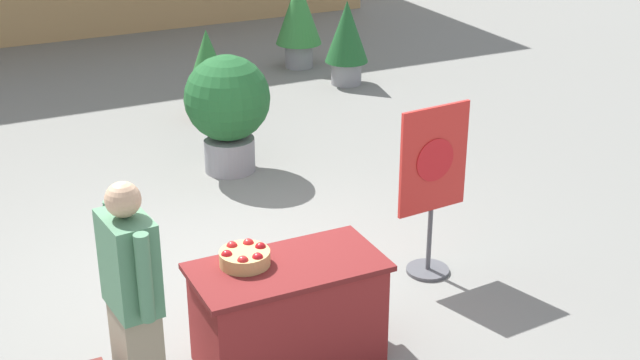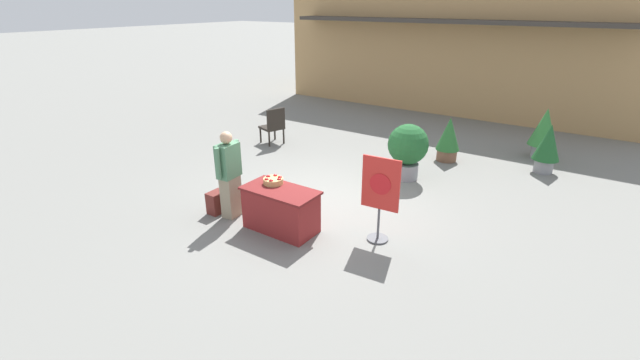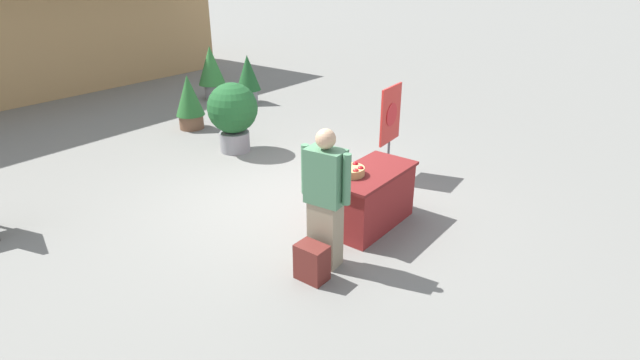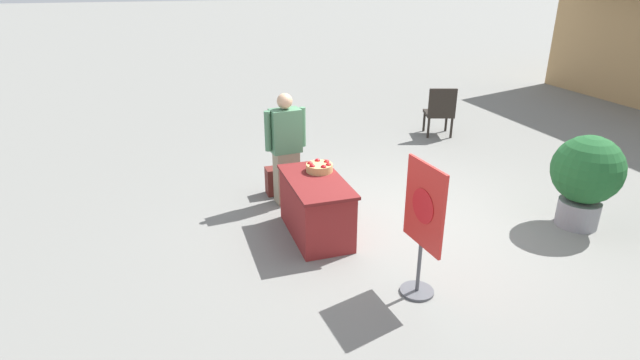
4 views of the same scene
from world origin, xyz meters
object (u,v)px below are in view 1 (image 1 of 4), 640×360
potted_plant_near_left (228,105)px  display_table (288,313)px  poster_board (433,182)px  potted_plant_far_left (298,17)px  person_visitor (133,301)px  potted_plant_near_right (208,72)px  potted_plant_far_right (347,38)px  apple_basket (245,257)px

potted_plant_near_left → display_table: bearing=-103.8°
poster_board → potted_plant_far_left: poster_board is taller
person_visitor → display_table: bearing=0.0°
potted_plant_near_right → potted_plant_far_right: bearing=12.7°
display_table → person_visitor: person_visitor is taller
poster_board → potted_plant_near_right: size_ratio=1.33×
poster_board → potted_plant_far_left: bearing=160.8°
display_table → potted_plant_near_right: (1.20, 5.09, 0.20)m
person_visitor → potted_plant_near_left: 4.01m
person_visitor → potted_plant_near_right: (2.29, 5.20, -0.24)m
potted_plant_near_left → poster_board: bearing=-75.4°
potted_plant_near_left → potted_plant_far_left: 3.90m
apple_basket → poster_board: (1.82, 0.51, -0.00)m
apple_basket → potted_plant_near_left: potted_plant_near_left is taller
person_visitor → potted_plant_near_left: size_ratio=1.30×
potted_plant_near_left → potted_plant_far_left: size_ratio=0.97×
poster_board → display_table: bearing=-72.5°
potted_plant_far_left → potted_plant_near_left: bearing=-125.4°
apple_basket → potted_plant_far_right: potted_plant_far_right is taller
poster_board → potted_plant_far_left: size_ratio=1.14×
potted_plant_far_left → potted_plant_near_right: potted_plant_far_left is taller
apple_basket → potted_plant_near_left: (1.09, 3.28, -0.10)m
potted_plant_far_left → display_table: bearing=-115.1°
potted_plant_far_left → potted_plant_near_right: (-1.90, -1.50, -0.16)m
apple_basket → potted_plant_near_right: size_ratio=0.31×
person_visitor → potted_plant_near_right: bearing=60.7°
display_table → apple_basket: (-0.26, 0.13, 0.44)m
apple_basket → potted_plant_near_right: (1.46, 4.96, -0.24)m
potted_plant_far_right → potted_plant_near_right: 2.20m
apple_basket → person_visitor: person_visitor is taller
person_visitor → potted_plant_near_left: bearing=55.8°
display_table → poster_board: size_ratio=0.90×
apple_basket → potted_plant_far_right: 6.53m
potted_plant_far_right → potted_plant_far_left: (-0.25, 1.02, 0.10)m
potted_plant_near_left → potted_plant_near_right: (0.36, 1.68, -0.14)m
apple_basket → potted_plant_near_right: 5.18m
apple_basket → potted_plant_far_right: (3.60, 5.45, -0.18)m
display_table → potted_plant_far_right: size_ratio=1.15×
poster_board → potted_plant_near_right: 4.47m
potted_plant_near_left → potted_plant_near_right: bearing=77.8°
apple_basket → potted_plant_far_left: 7.28m
potted_plant_far_right → potted_plant_near_right: potted_plant_far_right is taller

